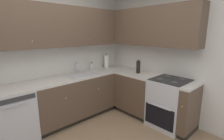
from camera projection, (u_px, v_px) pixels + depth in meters
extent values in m
cube|color=silver|center=(44.00, 55.00, 3.11)|extent=(3.76, 0.05, 2.60)
cube|color=silver|center=(176.00, 54.00, 3.16)|extent=(0.05, 3.36, 2.60)
cube|color=silver|center=(13.00, 117.00, 2.61)|extent=(0.60, 0.60, 0.85)
cube|color=#333333|center=(15.00, 100.00, 2.31)|extent=(0.55, 0.01, 0.07)
cube|color=silver|center=(16.00, 105.00, 2.32)|extent=(0.36, 0.02, 0.02)
cube|color=brown|center=(75.00, 96.00, 3.34)|extent=(1.61, 0.60, 0.76)
cube|color=black|center=(75.00, 115.00, 3.46)|extent=(1.61, 0.54, 0.09)
sphere|color=tan|center=(66.00, 98.00, 2.85)|extent=(0.02, 0.02, 0.02)
sphere|color=tan|center=(98.00, 89.00, 3.32)|extent=(0.02, 0.02, 0.02)
cube|color=beige|center=(74.00, 77.00, 3.25)|extent=(2.82, 0.60, 0.03)
cube|color=brown|center=(137.00, 92.00, 3.57)|extent=(0.60, 0.81, 0.76)
cube|color=black|center=(138.00, 109.00, 3.69)|extent=(0.54, 0.81, 0.09)
cube|color=brown|center=(190.00, 109.00, 2.78)|extent=(0.60, 0.15, 0.76)
cube|color=black|center=(188.00, 131.00, 2.90)|extent=(0.54, 0.15, 0.09)
sphere|color=tan|center=(182.00, 106.00, 2.54)|extent=(0.02, 0.02, 0.02)
cube|color=beige|center=(138.00, 74.00, 3.48)|extent=(0.60, 0.81, 0.03)
cube|color=beige|center=(192.00, 86.00, 2.69)|extent=(0.60, 0.15, 0.03)
cube|color=silver|center=(169.00, 103.00, 3.08)|extent=(0.64, 0.62, 0.88)
cube|color=black|center=(159.00, 117.00, 2.89)|extent=(0.02, 0.55, 0.37)
cube|color=silver|center=(159.00, 106.00, 2.83)|extent=(0.02, 0.43, 0.02)
cube|color=black|center=(171.00, 80.00, 2.98)|extent=(0.59, 0.60, 0.01)
cube|color=silver|center=(179.00, 73.00, 3.16)|extent=(0.03, 0.60, 0.15)
cylinder|color=#4C4C4C|center=(174.00, 82.00, 2.78)|extent=(0.11, 0.11, 0.01)
cylinder|color=#4C4C4C|center=(160.00, 79.00, 2.98)|extent=(0.11, 0.11, 0.01)
cylinder|color=#4C4C4C|center=(182.00, 79.00, 2.97)|extent=(0.11, 0.11, 0.01)
cylinder|color=#4C4C4C|center=(168.00, 76.00, 3.16)|extent=(0.11, 0.11, 0.01)
cube|color=brown|center=(59.00, 26.00, 3.03)|extent=(2.50, 0.32, 0.73)
sphere|color=tan|center=(32.00, 41.00, 2.60)|extent=(0.02, 0.02, 0.02)
sphere|color=tan|center=(90.00, 39.00, 3.33)|extent=(0.02, 0.02, 0.02)
cube|color=brown|center=(146.00, 27.00, 3.32)|extent=(0.32, 2.13, 0.73)
cube|color=#B7B7BC|center=(82.00, 74.00, 3.34)|extent=(0.61, 0.40, 0.01)
cube|color=gray|center=(82.00, 77.00, 3.36)|extent=(0.56, 0.36, 0.09)
cube|color=#99999E|center=(82.00, 76.00, 3.35)|extent=(0.02, 0.35, 0.06)
cylinder|color=silver|center=(76.00, 67.00, 3.48)|extent=(0.02, 0.02, 0.23)
cylinder|color=silver|center=(78.00, 63.00, 3.41)|extent=(0.02, 0.15, 0.02)
cylinder|color=silver|center=(78.00, 71.00, 3.54)|extent=(0.02, 0.02, 0.06)
cylinder|color=silver|center=(92.00, 67.00, 3.73)|extent=(0.05, 0.05, 0.16)
cylinder|color=#262626|center=(92.00, 63.00, 3.71)|extent=(0.02, 0.02, 0.03)
cylinder|color=white|center=(106.00, 61.00, 3.98)|extent=(0.11, 0.11, 0.30)
cylinder|color=#3F3F3F|center=(106.00, 61.00, 3.98)|extent=(0.02, 0.02, 0.36)
cylinder|color=black|center=(138.00, 67.00, 3.45)|extent=(0.08, 0.08, 0.25)
cylinder|color=black|center=(138.00, 61.00, 3.42)|extent=(0.05, 0.05, 0.02)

